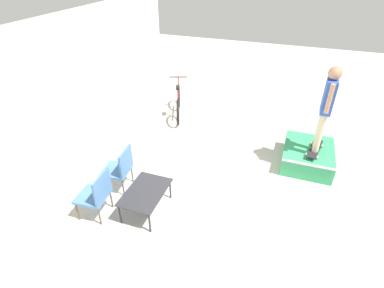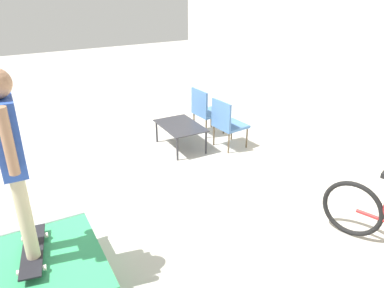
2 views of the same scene
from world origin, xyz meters
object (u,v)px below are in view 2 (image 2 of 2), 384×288
at_px(skate_ramp_box, 50,277).
at_px(skateboard_on_ramp, 33,250).
at_px(patio_chair_right, 227,122).
at_px(person_skater, 11,151).
at_px(coffee_table, 180,127).
at_px(patio_chair_left, 205,109).

bearing_deg(skate_ramp_box, skateboard_on_ramp, -142.10).
xyz_separation_m(skate_ramp_box, patio_chair_right, (-2.13, 3.52, 0.31)).
height_order(skate_ramp_box, person_skater, person_skater).
bearing_deg(coffee_table, skate_ramp_box, -47.46).
height_order(person_skater, coffee_table, person_skater).
relative_size(skate_ramp_box, skateboard_on_ramp, 1.60).
bearing_deg(coffee_table, patio_chair_right, 61.76).
relative_size(skateboard_on_ramp, patio_chair_left, 0.89).
distance_m(skate_ramp_box, coffee_table, 3.76).
relative_size(patio_chair_left, patio_chair_right, 1.00).
xyz_separation_m(skateboard_on_ramp, patio_chair_left, (-2.80, 3.62, 0.02)).
relative_size(skateboard_on_ramp, patio_chair_right, 0.89).
relative_size(skate_ramp_box, patio_chair_left, 1.42).
relative_size(person_skater, patio_chair_left, 1.92).
bearing_deg(person_skater, skate_ramp_box, 39.21).
bearing_deg(patio_chair_right, person_skater, 112.93).
relative_size(coffee_table, patio_chair_left, 1.06).
relative_size(skateboard_on_ramp, coffee_table, 0.84).
height_order(skateboard_on_ramp, patio_chair_left, patio_chair_left).
bearing_deg(patio_chair_left, skateboard_on_ramp, 123.01).
xyz_separation_m(skateboard_on_ramp, person_skater, (0.00, -0.00, 1.09)).
distance_m(person_skater, patio_chair_right, 4.27).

